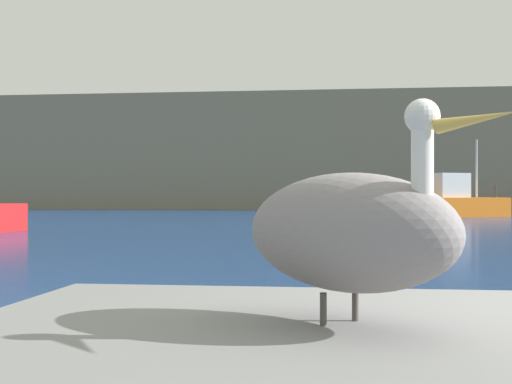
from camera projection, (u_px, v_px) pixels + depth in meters
name	position (u px, v px, depth m)	size (l,w,h in m)	color
hillside_backdrop	(371.00, 155.00, 68.44)	(140.00, 17.54, 9.61)	#7F755B
pelican	(350.00, 231.00, 3.33)	(1.25, 1.20, 0.96)	gray
fishing_boat_orange	(445.00, 203.00, 42.73)	(7.54, 5.56, 4.42)	orange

